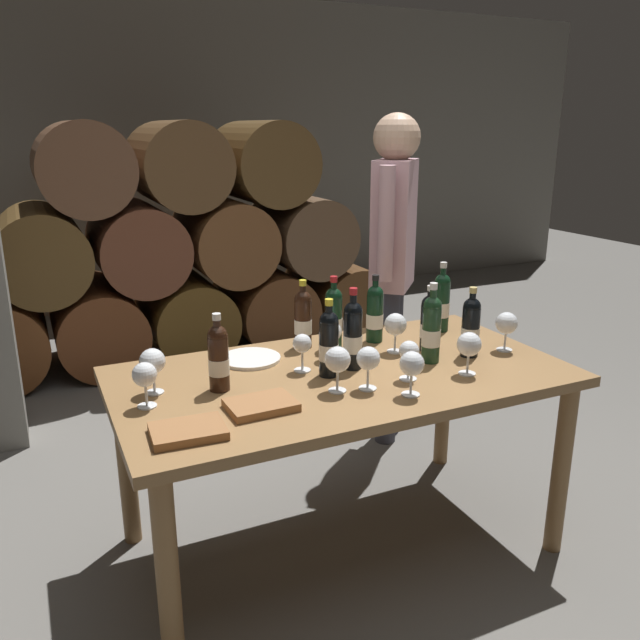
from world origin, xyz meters
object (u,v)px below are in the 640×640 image
wine_glass_6 (409,352)px  wine_glass_5 (302,345)px  wine_bottle_5 (431,328)px  wine_glass_8 (368,360)px  wine_bottle_8 (334,317)px  wine_glass_2 (331,332)px  wine_glass_7 (412,365)px  wine_glass_4 (396,325)px  serving_plate (250,359)px  wine_bottle_3 (442,302)px  wine_bottle_7 (353,334)px  wine_bottle_6 (329,343)px  wine_bottle_1 (218,357)px  wine_glass_3 (469,345)px  wine_glass_1 (338,360)px  wine_glass_10 (507,324)px  wine_bottle_2 (303,318)px  wine_glass_9 (145,376)px  dining_table (342,394)px  leather_ledger (188,431)px  tasting_notebook (261,405)px  wine_bottle_0 (375,313)px  wine_bottle_4 (429,322)px  sommelier_presenting (393,250)px  wine_glass_0 (152,362)px  wine_bottle_9 (471,326)px

wine_glass_6 → wine_glass_5: bearing=142.6°
wine_bottle_5 → wine_glass_8: size_ratio=2.02×
wine_bottle_8 → wine_glass_2: 0.15m
wine_glass_2 → wine_glass_7: (0.09, -0.44, -0.00)m
wine_glass_4 → serving_plate: (-0.57, 0.16, -0.11)m
wine_bottle_3 → serving_plate: bearing=-179.6°
wine_bottle_7 → wine_glass_6: bearing=-55.4°
wine_bottle_6 → wine_glass_5: size_ratio=2.01×
wine_bottle_1 → wine_glass_3: bearing=-15.7°
wine_bottle_7 → wine_glass_1: size_ratio=1.92×
wine_glass_3 → wine_glass_10: same height
wine_bottle_2 → serving_plate: 0.29m
wine_glass_9 → wine_bottle_8: bearing=18.8°
wine_bottle_6 → wine_glass_9: size_ratio=1.90×
wine_bottle_6 → wine_glass_6: (0.25, -0.16, -0.02)m
dining_table → wine_glass_4: size_ratio=10.31×
leather_ledger → wine_bottle_3: bearing=26.3°
wine_glass_3 → wine_glass_10: bearing=26.4°
wine_bottle_1 → wine_glass_8: 0.52m
tasting_notebook → wine_bottle_0: bearing=31.9°
wine_bottle_6 → wine_bottle_4: bearing=8.9°
sommelier_presenting → wine_glass_4: bearing=-120.0°
wine_bottle_6 → wine_glass_0: (-0.62, 0.11, -0.01)m
wine_bottle_7 → tasting_notebook: (-0.45, -0.21, -0.12)m
wine_glass_5 → wine_bottle_8: bearing=41.1°
wine_glass_8 → wine_glass_9: (-0.74, 0.18, -0.00)m
wine_glass_4 → wine_glass_2: bearing=173.0°
wine_bottle_7 → wine_glass_7: 0.32m
wine_bottle_7 → serving_plate: 0.43m
wine_glass_0 → wine_glass_5: (0.55, -0.02, -0.01)m
wine_bottle_1 → wine_bottle_9: size_ratio=0.98×
wine_bottle_5 → wine_glass_2: 0.39m
wine_glass_4 → wine_glass_5: wine_glass_4 is taller
wine_glass_5 → wine_glass_8: (0.14, -0.26, 0.01)m
wine_glass_7 → wine_glass_5: bearing=123.9°
wine_bottle_0 → wine_glass_8: bearing=-122.1°
wine_bottle_3 → leather_ledger: wine_bottle_3 is taller
dining_table → wine_glass_0: wine_glass_0 is taller
wine_glass_1 → wine_glass_10: bearing=6.4°
wine_glass_3 → wine_glass_8: bearing=175.4°
wine_bottle_4 → wine_bottle_3: bearing=44.9°
wine_bottle_0 → wine_glass_5: wine_bottle_0 is taller
wine_bottle_0 → wine_glass_1: (-0.39, -0.42, -0.01)m
wine_bottle_3 → wine_bottle_5: size_ratio=0.99×
wine_bottle_3 → wine_bottle_9: wine_bottle_3 is taller
wine_glass_8 → wine_bottle_8: bearing=78.9°
wine_glass_0 → wine_bottle_1: bearing=-17.5°
wine_bottle_2 → wine_glass_4: size_ratio=1.76×
wine_glass_9 → wine_glass_10: size_ratio=0.95×
leather_ledger → serving_plate: size_ratio=0.92×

